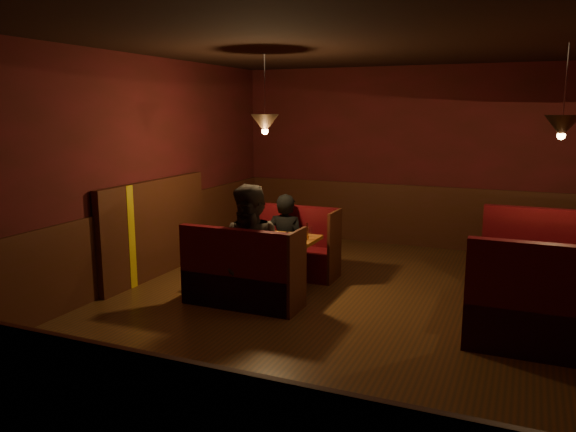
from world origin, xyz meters
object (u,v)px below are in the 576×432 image
at_px(second_bench_far, 548,273).
at_px(second_bench_near, 553,320).
at_px(main_table, 267,249).
at_px(main_bench_near, 241,281).
at_px(main_bench_far, 290,253).
at_px(diner_a, 285,222).
at_px(diner_b, 253,230).
at_px(second_table, 549,272).

relative_size(second_bench_far, second_bench_near, 1.00).
relative_size(main_table, main_bench_near, 0.91).
relative_size(main_bench_far, second_bench_far, 0.91).
bearing_deg(main_bench_near, main_table, 91.08).
xyz_separation_m(diner_a, diner_b, (0.12, -1.19, 0.13)).
bearing_deg(diner_b, main_table, 93.98).
height_order(second_bench_far, diner_a, diner_a).
distance_m(main_bench_near, diner_b, 0.59).
distance_m(diner_a, diner_b, 1.20).
xyz_separation_m(main_bench_far, diner_a, (-0.03, -0.08, 0.44)).
xyz_separation_m(second_bench_far, second_bench_near, (0.00, -1.63, 0.00)).
height_order(main_bench_near, second_bench_near, second_bench_near).
distance_m(main_table, second_bench_far, 3.34).
xyz_separation_m(second_table, diner_a, (-3.21, 0.57, 0.16)).
height_order(main_bench_far, second_bench_far, second_bench_far).
bearing_deg(second_bench_near, main_table, 166.78).
bearing_deg(second_table, second_bench_near, -87.80).
height_order(second_table, diner_b, diner_b).
bearing_deg(second_bench_far, main_bench_far, -176.99).
bearing_deg(diner_b, second_table, 5.88).
bearing_deg(main_bench_far, main_bench_near, -90.00).
xyz_separation_m(main_bench_far, second_bench_near, (3.20, -1.46, 0.05)).
relative_size(main_bench_near, diner_b, 0.79).
distance_m(main_table, second_bench_near, 3.31).
height_order(main_bench_near, diner_a, diner_a).
distance_m(main_table, second_table, 3.19).
bearing_deg(second_bench_far, second_bench_near, -90.00).
bearing_deg(second_table, main_bench_near, -166.46).
xyz_separation_m(second_bench_far, diner_a, (-3.24, -0.25, 0.39)).
bearing_deg(main_table, second_table, 1.05).
xyz_separation_m(second_bench_near, diner_b, (-3.12, 0.19, 0.53)).
bearing_deg(diner_b, second_bench_far, 19.20).
bearing_deg(main_bench_far, second_bench_far, 3.01).
bearing_deg(second_bench_far, main_table, -164.83).
bearing_deg(second_table, main_bench_far, 168.50).
xyz_separation_m(main_table, main_bench_near, (0.01, -0.71, -0.22)).
bearing_deg(diner_b, second_bench_near, -9.02).
distance_m(main_table, diner_b, 0.68).
relative_size(second_bench_far, diner_b, 0.87).
height_order(main_table, second_table, main_table).
height_order(main_bench_near, second_table, main_bench_near).
bearing_deg(second_bench_far, diner_a, -175.63).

